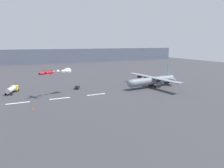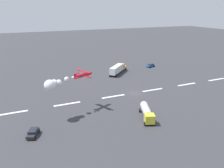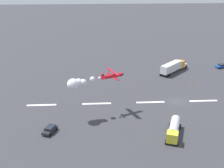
# 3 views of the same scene
# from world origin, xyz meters

# --- Properties ---
(ground_plane) EXTENTS (440.00, 440.00, 0.00)m
(ground_plane) POSITION_xyz_m (0.00, 0.00, 0.00)
(ground_plane) COLOR #38383D
(ground_plane) RESTS_ON ground
(runway_stripe_3) EXTENTS (8.00, 0.90, 0.01)m
(runway_stripe_3) POSITION_xyz_m (-7.55, 0.00, 0.01)
(runway_stripe_3) COLOR white
(runway_stripe_3) RESTS_ON ground
(runway_stripe_4) EXTENTS (8.00, 0.90, 0.01)m
(runway_stripe_4) POSITION_xyz_m (7.55, 0.00, 0.01)
(runway_stripe_4) COLOR white
(runway_stripe_4) RESTS_ON ground
(runway_stripe_5) EXTENTS (8.00, 0.90, 0.01)m
(runway_stripe_5) POSITION_xyz_m (22.64, 0.00, 0.01)
(runway_stripe_5) COLOR white
(runway_stripe_5) RESTS_ON ground
(runway_stripe_6) EXTENTS (8.00, 0.90, 0.01)m
(runway_stripe_6) POSITION_xyz_m (37.73, 0.00, 0.01)
(runway_stripe_6) COLOR white
(runway_stripe_6) RESTS_ON ground
(stunt_biplane_red) EXTENTS (14.31, 8.60, 2.91)m
(stunt_biplane_red) POSITION_xyz_m (25.86, 7.41, 9.54)
(stunt_biplane_red) COLOR red
(semi_truck_orange) EXTENTS (12.09, 11.94, 3.70)m
(semi_truck_orange) POSITION_xyz_m (-4.90, -23.62, 2.12)
(semi_truck_orange) COLOR silver
(semi_truck_orange) RESTS_ON ground
(fuel_tanker_truck) EXTENTS (5.52, 9.08, 2.90)m
(fuel_tanker_truck) POSITION_xyz_m (5.53, 17.21, 1.74)
(fuel_tanker_truck) COLOR yellow
(fuel_tanker_truck) RESTS_ON ground
(followme_car_yellow) EXTENTS (4.89, 3.30, 1.52)m
(followme_car_yellow) POSITION_xyz_m (-24.20, -27.37, 0.81)
(followme_car_yellow) COLOR #194CA5
(followme_car_yellow) RESTS_ON ground
(airport_staff_sedan) EXTENTS (3.30, 4.51, 1.52)m
(airport_staff_sedan) POSITION_xyz_m (33.44, 14.25, 0.81)
(airport_staff_sedan) COLOR #262628
(airport_staff_sedan) RESTS_ON ground
(traffic_cone_near) EXTENTS (0.44, 0.44, 0.75)m
(traffic_cone_near) POSITION_xyz_m (-7.59, -9.98, 0.38)
(traffic_cone_near) COLOR orange
(traffic_cone_near) RESTS_ON ground
(traffic_cone_far) EXTENTS (0.44, 0.44, 0.75)m
(traffic_cone_far) POSITION_xyz_m (11.85, -10.21, 0.38)
(traffic_cone_far) COLOR orange
(traffic_cone_far) RESTS_ON ground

